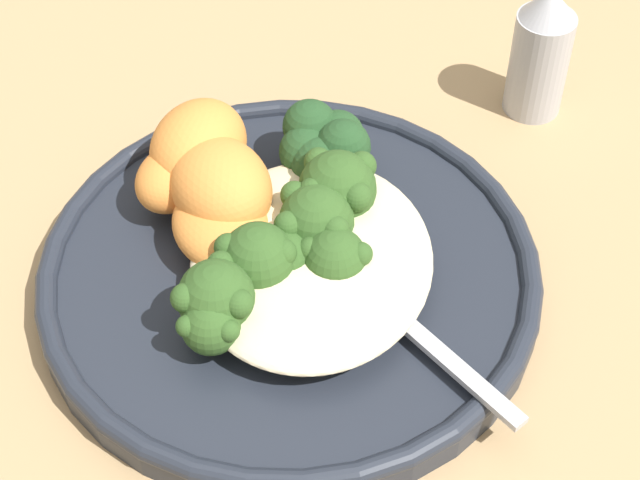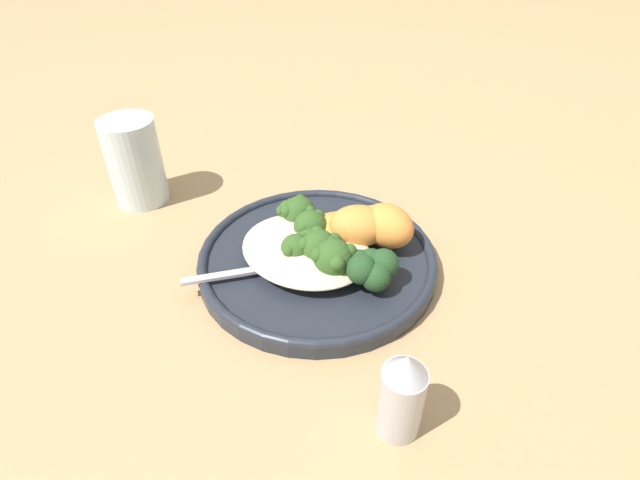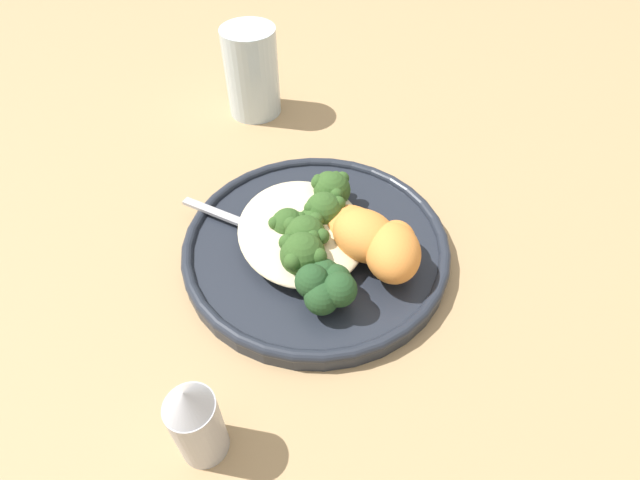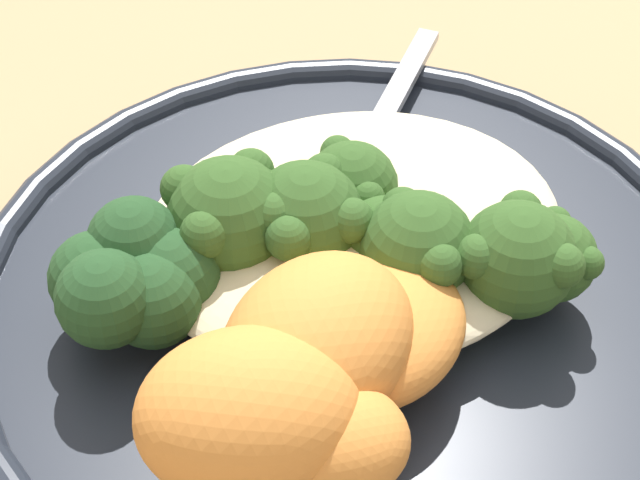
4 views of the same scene
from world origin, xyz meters
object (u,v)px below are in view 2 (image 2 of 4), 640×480
broccoli_stalk_0 (303,218)px  spoon (262,268)px  broccoli_stalk_2 (313,227)px  broccoli_stalk_4 (307,247)px  sweet_potato_chunk_1 (358,226)px  broccoli_stalk_1 (306,216)px  broccoli_stalk_5 (321,246)px  sweet_potato_chunk_2 (377,220)px  quinoa_mound (306,249)px  plate (318,258)px  broccoli_stalk_3 (319,239)px  sweet_potato_chunk_3 (387,226)px  sweet_potato_chunk_0 (340,227)px  water_glass (135,162)px  salt_shaker (402,395)px  kale_tuft (371,267)px  broccoli_stalk_6 (335,256)px

broccoli_stalk_0 → spoon: size_ratio=1.08×
broccoli_stalk_2 → broccoli_stalk_4: size_ratio=0.82×
broccoli_stalk_0 → sweet_potato_chunk_1: sweet_potato_chunk_1 is taller
broccoli_stalk_1 → broccoli_stalk_4: (-0.03, 0.04, -0.00)m
broccoli_stalk_5 → sweet_potato_chunk_2: bearing=170.0°
quinoa_mound → broccoli_stalk_0: bearing=-51.8°
plate → spoon: size_ratio=2.70×
spoon → broccoli_stalk_3: bearing=-160.9°
broccoli_stalk_0 → broccoli_stalk_3: same height
broccoli_stalk_0 → broccoli_stalk_4: bearing=125.5°
broccoli_stalk_1 → broccoli_stalk_4: broccoli_stalk_1 is taller
broccoli_stalk_0 → sweet_potato_chunk_3: bearing=-167.7°
broccoli_stalk_1 → sweet_potato_chunk_0: 0.04m
broccoli_stalk_3 → water_glass: 0.28m
broccoli_stalk_0 → broccoli_stalk_3: 0.04m
quinoa_mound → broccoli_stalk_3: 0.02m
quinoa_mound → salt_shaker: salt_shaker is taller
sweet_potato_chunk_1 → broccoli_stalk_4: bearing=58.8°
broccoli_stalk_3 → broccoli_stalk_1: bearing=-86.3°
broccoli_stalk_3 → water_glass: size_ratio=0.65×
broccoli_stalk_0 → sweet_potato_chunk_0: broccoli_stalk_0 is taller
broccoli_stalk_0 → sweet_potato_chunk_0: 0.05m
broccoli_stalk_0 → sweet_potato_chunk_0: bearing=-176.3°
sweet_potato_chunk_1 → water_glass: (0.31, 0.06, 0.01)m
broccoli_stalk_2 → spoon: 0.08m
broccoli_stalk_2 → kale_tuft: (-0.09, 0.02, 0.00)m
broccoli_stalk_1 → water_glass: 0.25m
broccoli_stalk_0 → broccoli_stalk_3: size_ratio=1.44×
broccoli_stalk_5 → kale_tuft: size_ratio=1.49×
broccoli_stalk_6 → salt_shaker: bearing=32.1°
sweet_potato_chunk_1 → spoon: bearing=59.5°
broccoli_stalk_5 → sweet_potato_chunk_0: bearing=-166.3°
broccoli_stalk_1 → sweet_potato_chunk_1: 0.07m
quinoa_mound → sweet_potato_chunk_1: bearing=-122.4°
quinoa_mound → sweet_potato_chunk_3: (-0.06, -0.07, 0.01)m
water_glass → salt_shaker: size_ratio=1.30×
sweet_potato_chunk_3 → spoon: (0.09, 0.12, -0.02)m
water_glass → plate: bearing=-176.4°
quinoa_mound → broccoli_stalk_2: size_ratio=1.87×
broccoli_stalk_2 → broccoli_stalk_4: 0.03m
plate → water_glass: water_glass is taller
broccoli_stalk_5 → sweet_potato_chunk_1: sweet_potato_chunk_1 is taller
broccoli_stalk_4 → water_glass: 0.28m
kale_tuft → broccoli_stalk_6: bearing=12.6°
sweet_potato_chunk_2 → kale_tuft: (-0.04, 0.08, 0.00)m
sweet_potato_chunk_3 → broccoli_stalk_6: bearing=73.9°
sweet_potato_chunk_1 → kale_tuft: (-0.04, 0.05, -0.00)m
broccoli_stalk_4 → kale_tuft: bearing=118.6°
plate → sweet_potato_chunk_3: (-0.06, -0.06, 0.03)m
sweet_potato_chunk_2 → broccoli_stalk_5: bearing=72.7°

